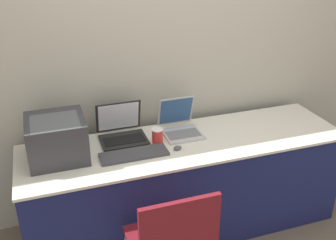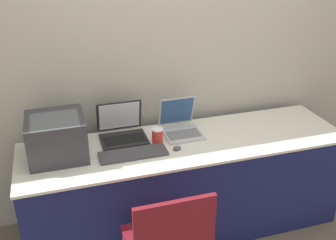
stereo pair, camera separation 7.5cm
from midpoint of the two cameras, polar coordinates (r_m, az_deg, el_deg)
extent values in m
cube|color=#B7B2A3|center=(3.11, -0.86, 9.11)|extent=(8.00, 0.05, 2.60)
cube|color=#191E51|center=(3.13, 1.82, -9.55)|extent=(2.41, 0.66, 0.76)
cube|color=silver|center=(2.92, 1.92, -3.27)|extent=(2.43, 0.68, 0.02)
cube|color=#333338|center=(2.76, -16.59, -2.61)|extent=(0.38, 0.38, 0.29)
cube|color=#51565B|center=(2.67, -16.85, -0.71)|extent=(0.31, 0.29, 0.05)
cube|color=black|center=(2.93, -7.17, -2.94)|extent=(0.34, 0.25, 0.02)
cube|color=black|center=(2.92, -7.13, -2.87)|extent=(0.30, 0.14, 0.00)
cube|color=black|center=(3.01, -7.92, 0.54)|extent=(0.34, 0.06, 0.24)
cube|color=silver|center=(3.00, -7.90, 0.51)|extent=(0.31, 0.05, 0.22)
cube|color=#B7B7BC|center=(2.99, 1.42, -2.10)|extent=(0.28, 0.25, 0.02)
cube|color=slate|center=(2.98, 1.51, -2.02)|extent=(0.25, 0.14, 0.00)
cube|color=#B7B7BC|center=(3.07, 0.42, 1.34)|extent=(0.28, 0.07, 0.24)
cube|color=#2D5184|center=(3.07, 0.46, 1.32)|extent=(0.25, 0.06, 0.22)
cube|color=#3D3D42|center=(2.74, -5.74, -4.97)|extent=(0.47, 0.16, 0.02)
cylinder|color=red|center=(2.87, -2.29, -2.39)|extent=(0.08, 0.08, 0.11)
cylinder|color=white|center=(2.85, -2.31, -1.38)|extent=(0.08, 0.08, 0.01)
ellipsoid|color=#4C4C51|center=(2.80, 0.62, -4.07)|extent=(0.06, 0.04, 0.03)
cube|color=maroon|center=(2.22, 0.74, -16.55)|extent=(0.46, 0.03, 0.47)
camera|label=1|loc=(0.04, -90.76, -0.37)|focal=42.00mm
camera|label=2|loc=(0.04, 89.24, 0.37)|focal=42.00mm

